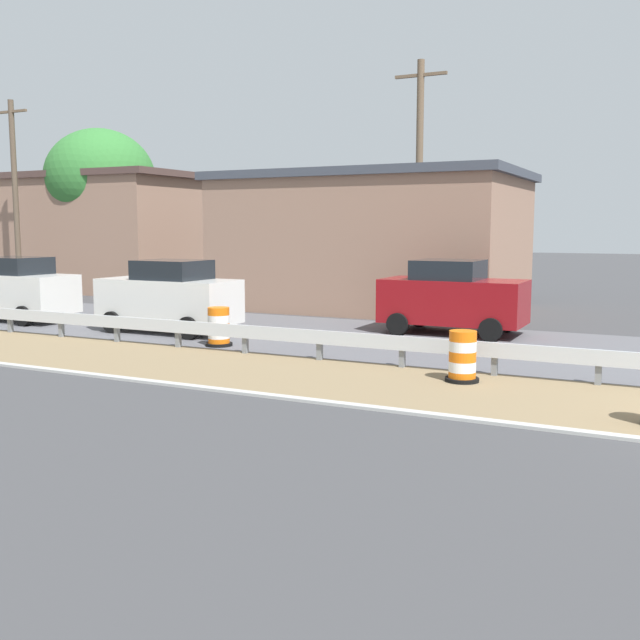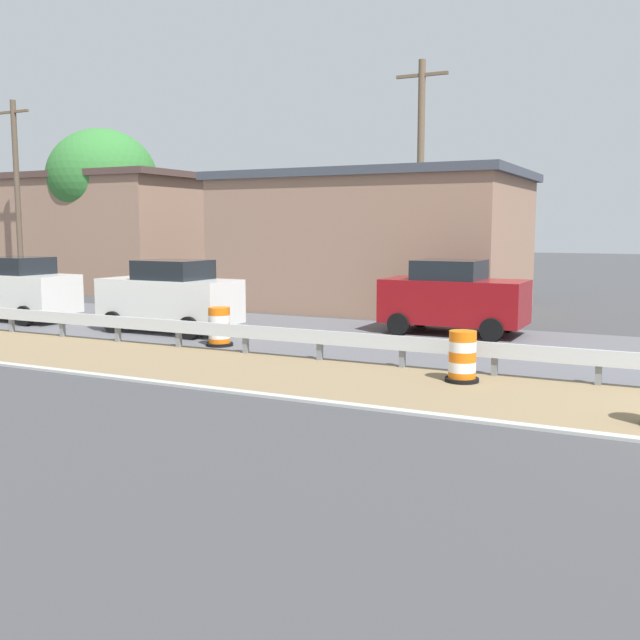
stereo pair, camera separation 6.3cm
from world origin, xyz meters
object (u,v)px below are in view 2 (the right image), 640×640
traffic_barrel_mid (219,329)px  utility_pole_near (420,186)px  car_distant_b (14,289)px  car_lead_far_lane (170,296)px  traffic_barrel_close (462,359)px  utility_pole_mid (18,196)px  car_trailing_near_lane (453,297)px

traffic_barrel_mid → utility_pole_near: (8.30, -2.57, 4.01)m
car_distant_b → car_lead_far_lane: bearing=-177.9°
traffic_barrel_mid → traffic_barrel_close: bearing=-102.6°
utility_pole_near → car_lead_far_lane: bearing=142.4°
car_distant_b → utility_pole_near: bearing=-147.8°
utility_pole_near → utility_pole_mid: size_ratio=1.01×
utility_pole_mid → car_distant_b: bearing=-132.7°
traffic_barrel_close → car_distant_b: 16.32m
traffic_barrel_mid → car_lead_far_lane: car_lead_far_lane is taller
car_trailing_near_lane → car_lead_far_lane: (-3.48, 7.52, -0.01)m
traffic_barrel_mid → car_lead_far_lane: 3.12m
traffic_barrel_mid → utility_pole_mid: (7.45, 15.70, 3.98)m
car_lead_far_lane → traffic_barrel_close: bearing=163.5°
utility_pole_mid → traffic_barrel_close: bearing=-111.7°
traffic_barrel_close → car_distant_b: car_distant_b is taller
car_distant_b → car_trailing_near_lane: bearing=-164.2°
traffic_barrel_close → traffic_barrel_mid: 7.08m
car_distant_b → utility_pole_mid: (6.06, 6.57, 3.38)m
traffic_barrel_close → utility_pole_mid: utility_pole_mid is taller
traffic_barrel_close → car_trailing_near_lane: size_ratio=0.25×
car_distant_b → utility_pole_mid: bearing=-41.1°
traffic_barrel_close → utility_pole_mid: (9.00, 22.61, 3.97)m
traffic_barrel_close → car_lead_far_lane: size_ratio=0.24×
car_lead_far_lane → utility_pole_mid: size_ratio=0.49×
car_distant_b → utility_pole_mid: utility_pole_mid is taller
traffic_barrel_mid → utility_pole_mid: utility_pole_mid is taller
car_trailing_near_lane → utility_pole_near: 5.29m
car_lead_far_lane → car_distant_b: car_lead_far_lane is taller
traffic_barrel_mid → utility_pole_near: 9.57m
utility_pole_near → utility_pole_mid: bearing=92.7°
utility_pole_near → utility_pole_mid: (-0.85, 18.28, -0.03)m
car_distant_b → utility_pole_mid: 9.55m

